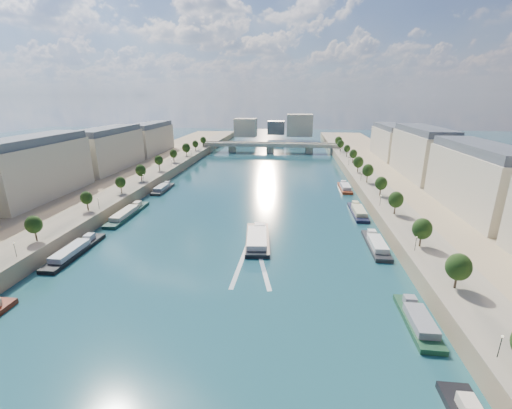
# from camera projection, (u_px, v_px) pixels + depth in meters

# --- Properties ---
(ground) EXTENTS (700.00, 700.00, 0.00)m
(ground) POSITION_uv_depth(u_px,v_px,m) (249.00, 202.00, 152.05)
(ground) COLOR #0C2537
(ground) RESTS_ON ground
(quay_left) EXTENTS (44.00, 520.00, 5.00)m
(quay_left) POSITION_uv_depth(u_px,v_px,m) (95.00, 192.00, 158.59)
(quay_left) COLOR #9E8460
(quay_left) RESTS_ON ground
(quay_right) EXTENTS (44.00, 520.00, 5.00)m
(quay_right) POSITION_uv_depth(u_px,v_px,m) (418.00, 202.00, 143.99)
(quay_right) COLOR #9E8460
(quay_right) RESTS_ON ground
(pave_left) EXTENTS (14.00, 520.00, 0.10)m
(pave_left) POSITION_uv_depth(u_px,v_px,m) (125.00, 188.00, 156.29)
(pave_left) COLOR gray
(pave_left) RESTS_ON quay_left
(pave_right) EXTENTS (14.00, 520.00, 0.10)m
(pave_right) POSITION_uv_depth(u_px,v_px,m) (382.00, 195.00, 144.73)
(pave_right) COLOR gray
(pave_right) RESTS_ON quay_right
(trees_left) EXTENTS (4.80, 268.80, 8.26)m
(trees_left) POSITION_uv_depth(u_px,v_px,m) (130.00, 175.00, 156.33)
(trees_left) COLOR #382B1E
(trees_left) RESTS_ON ground
(trees_right) EXTENTS (4.80, 268.80, 8.26)m
(trees_right) POSITION_uv_depth(u_px,v_px,m) (374.00, 177.00, 152.75)
(trees_right) COLOR #382B1E
(trees_right) RESTS_ON ground
(lamps_left) EXTENTS (0.36, 200.36, 4.28)m
(lamps_left) POSITION_uv_depth(u_px,v_px,m) (124.00, 188.00, 145.53)
(lamps_left) COLOR black
(lamps_left) RESTS_ON ground
(lamps_right) EXTENTS (0.36, 200.36, 4.28)m
(lamps_right) POSITION_uv_depth(u_px,v_px,m) (370.00, 186.00, 149.09)
(lamps_right) COLOR black
(lamps_right) RESTS_ON ground
(buildings_left) EXTENTS (16.00, 226.00, 23.20)m
(buildings_left) POSITION_uv_depth(u_px,v_px,m) (80.00, 157.00, 167.02)
(buildings_left) COLOR #B9AA8E
(buildings_left) RESTS_ON ground
(buildings_right) EXTENTS (16.00, 226.00, 23.20)m
(buildings_right) POSITION_uv_depth(u_px,v_px,m) (444.00, 165.00, 149.78)
(buildings_right) COLOR #B9AA8E
(buildings_right) RESTS_ON ground
(skyline) EXTENTS (79.00, 42.00, 22.00)m
(skyline) POSITION_uv_depth(u_px,v_px,m) (279.00, 126.00, 355.15)
(skyline) COLOR #B9AA8E
(skyline) RESTS_ON ground
(bridge) EXTENTS (112.00, 12.00, 8.15)m
(bridge) POSITION_uv_depth(u_px,v_px,m) (270.00, 146.00, 282.98)
(bridge) COLOR #C1B79E
(bridge) RESTS_ON ground
(tour_barge) EXTENTS (9.85, 26.47, 3.65)m
(tour_barge) POSITION_uv_depth(u_px,v_px,m) (257.00, 239.00, 111.22)
(tour_barge) COLOR black
(tour_barge) RESTS_ON ground
(wake) EXTENTS (10.74, 26.02, 0.04)m
(wake) POSITION_uv_depth(u_px,v_px,m) (251.00, 265.00, 95.73)
(wake) COLOR silver
(wake) RESTS_ON ground
(moored_barges_left) EXTENTS (5.00, 162.51, 3.60)m
(moored_barges_left) POSITION_uv_depth(u_px,v_px,m) (80.00, 248.00, 105.01)
(moored_barges_left) COLOR #192339
(moored_barges_left) RESTS_ON ground
(moored_barges_right) EXTENTS (5.00, 159.91, 3.60)m
(moored_barges_right) POSITION_uv_depth(u_px,v_px,m) (378.00, 248.00, 104.58)
(moored_barges_right) COLOR black
(moored_barges_right) RESTS_ON ground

